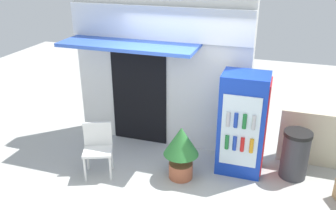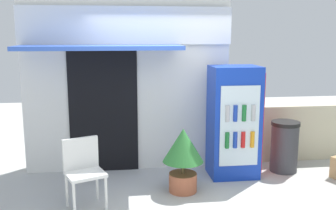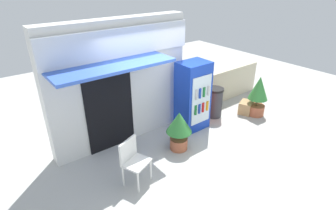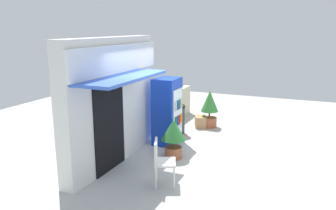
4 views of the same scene
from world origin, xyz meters
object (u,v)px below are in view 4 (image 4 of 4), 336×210
object	(u,v)px
drink_cooler	(167,111)
plastic_chair	(161,159)
potted_plant_curbside	(210,106)
potted_plant_near_shop	(173,135)
trash_bin	(177,119)
cardboard_box	(200,122)

from	to	relation	value
drink_cooler	plastic_chair	size ratio (longest dim) A/B	1.94
potted_plant_curbside	potted_plant_near_shop	bearing A→B (deg)	178.64
potted_plant_curbside	plastic_chair	bearing A→B (deg)	-176.87
trash_bin	potted_plant_near_shop	bearing A→B (deg)	-161.09
drink_cooler	potted_plant_near_shop	world-z (taller)	drink_cooler
plastic_chair	potted_plant_curbside	size ratio (longest dim) A/B	0.79
trash_bin	cardboard_box	world-z (taller)	trash_bin
plastic_chair	potted_plant_near_shop	distance (m)	1.37
drink_cooler	cardboard_box	xyz separation A→B (m)	(1.72, -0.36, -0.69)
potted_plant_near_shop	cardboard_box	distance (m)	2.64
cardboard_box	plastic_chair	bearing A→B (deg)	-173.39
potted_plant_near_shop	potted_plant_curbside	size ratio (longest dim) A/B	0.82
drink_cooler	potted_plant_near_shop	bearing A→B (deg)	-149.11
potted_plant_near_shop	plastic_chair	bearing A→B (deg)	-167.89
cardboard_box	potted_plant_curbside	bearing A→B (deg)	-60.95
cardboard_box	trash_bin	bearing A→B (deg)	153.00
plastic_chair	trash_bin	xyz separation A→B (m)	(3.10, 0.89, -0.11)
drink_cooler	potted_plant_near_shop	distance (m)	1.08
drink_cooler	potted_plant_curbside	size ratio (longest dim) A/B	1.54
potted_plant_near_shop	cardboard_box	bearing A→B (deg)	3.72
drink_cooler	cardboard_box	size ratio (longest dim) A/B	3.97
potted_plant_near_shop	potted_plant_curbside	bearing A→B (deg)	-1.36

